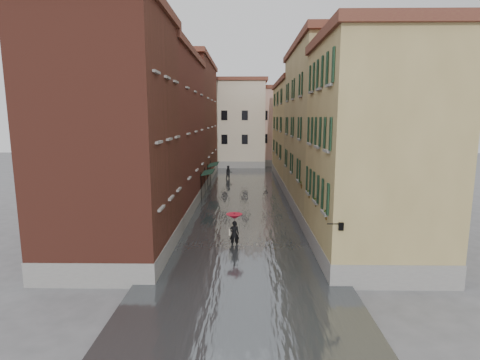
{
  "coord_description": "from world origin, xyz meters",
  "views": [
    {
      "loc": [
        0.15,
        -21.98,
        7.75
      ],
      "look_at": [
        -0.28,
        6.19,
        3.0
      ],
      "focal_mm": 28.0,
      "sensor_mm": 36.0,
      "label": 1
    }
  ],
  "objects": [
    {
      "name": "building_right_near",
      "position": [
        7.0,
        -2.0,
        5.75
      ],
      "size": [
        6.0,
        8.0,
        11.5
      ],
      "primitive_type": "cube",
      "color": "#9B8750",
      "rests_on": "ground"
    },
    {
      "name": "pedestrian_main",
      "position": [
        -0.53,
        -0.43,
        1.28
      ],
      "size": [
        1.01,
        1.01,
        2.06
      ],
      "color": "black",
      "rests_on": "ground"
    },
    {
      "name": "ground",
      "position": [
        0.0,
        0.0,
        0.0
      ],
      "size": [
        120.0,
        120.0,
        0.0
      ],
      "primitive_type": "plane",
      "color": "#5A5A5D",
      "rests_on": "ground"
    },
    {
      "name": "building_right_far",
      "position": [
        7.0,
        24.0,
        5.75
      ],
      "size": [
        6.0,
        16.0,
        11.5
      ],
      "primitive_type": "cube",
      "color": "#9B8750",
      "rests_on": "ground"
    },
    {
      "name": "building_left_mid",
      "position": [
        -7.0,
        9.0,
        6.25
      ],
      "size": [
        6.0,
        14.0,
        12.5
      ],
      "primitive_type": "cube",
      "color": "#58231B",
      "rests_on": "ground"
    },
    {
      "name": "building_left_far",
      "position": [
        -7.0,
        24.0,
        7.0
      ],
      "size": [
        6.0,
        16.0,
        14.0
      ],
      "primitive_type": "cube",
      "color": "brown",
      "rests_on": "ground"
    },
    {
      "name": "building_left_near",
      "position": [
        -7.0,
        -2.0,
        6.5
      ],
      "size": [
        6.0,
        8.0,
        13.0
      ],
      "primitive_type": "cube",
      "color": "brown",
      "rests_on": "ground"
    },
    {
      "name": "pedestrian_far",
      "position": [
        -1.96,
        23.85,
        0.91
      ],
      "size": [
        1.02,
        0.88,
        1.82
      ],
      "primitive_type": "imported",
      "rotation": [
        0.0,
        0.0,
        0.25
      ],
      "color": "black",
      "rests_on": "ground"
    },
    {
      "name": "building_end_pink",
      "position": [
        6.0,
        40.0,
        6.0
      ],
      "size": [
        10.0,
        9.0,
        12.0
      ],
      "primitive_type": "cube",
      "color": "tan",
      "rests_on": "ground"
    },
    {
      "name": "building_end_cream",
      "position": [
        -3.0,
        38.0,
        6.5
      ],
      "size": [
        12.0,
        9.0,
        13.0
      ],
      "primitive_type": "cube",
      "color": "beige",
      "rests_on": "ground"
    },
    {
      "name": "awning_far",
      "position": [
        -3.48,
        19.29,
        2.47
      ],
      "size": [
        1.09,
        3.31,
        2.8
      ],
      "color": "black",
      "rests_on": "ground"
    },
    {
      "name": "window_planters",
      "position": [
        4.12,
        -0.81,
        3.51
      ],
      "size": [
        0.59,
        8.81,
        0.84
      ],
      "color": "brown",
      "rests_on": "ground"
    },
    {
      "name": "wall_lantern",
      "position": [
        4.33,
        -6.0,
        3.01
      ],
      "size": [
        0.71,
        0.22,
        0.35
      ],
      "color": "black",
      "rests_on": "ground"
    },
    {
      "name": "building_right_mid",
      "position": [
        7.0,
        9.0,
        6.5
      ],
      "size": [
        6.0,
        14.0,
        13.0
      ],
      "primitive_type": "cube",
      "color": "tan",
      "rests_on": "ground"
    },
    {
      "name": "floodwater",
      "position": [
        0.0,
        13.0,
        0.1
      ],
      "size": [
        10.0,
        60.0,
        0.2
      ],
      "primitive_type": "cube",
      "color": "#4F5457",
      "rests_on": "ground"
    },
    {
      "name": "awning_near",
      "position": [
        -3.48,
        13.38,
        2.47
      ],
      "size": [
        1.09,
        3.31,
        2.8
      ],
      "color": "black",
      "rests_on": "ground"
    }
  ]
}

